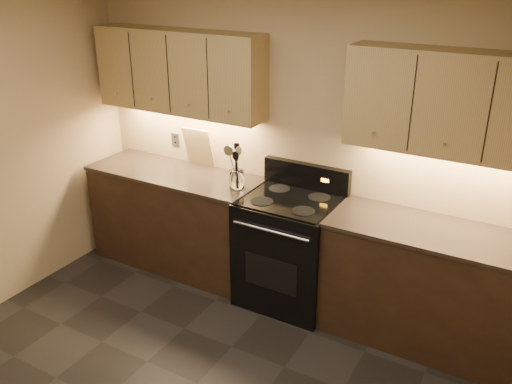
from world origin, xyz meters
TOP-DOWN VIEW (x-y plane):
  - wall_back at (0.00, 2.00)m, footprint 4.00×0.04m
  - counter_left at (-1.10, 1.70)m, footprint 1.62×0.62m
  - counter_right at (1.18, 1.70)m, footprint 1.46×0.62m
  - stove at (0.08, 1.68)m, footprint 0.76×0.68m
  - upper_cab_left at (-1.10, 1.85)m, footprint 1.60×0.30m
  - upper_cab_right at (1.18, 1.85)m, footprint 1.44×0.30m
  - outlet_plate at (-1.30, 1.99)m, footprint 0.08×0.01m
  - utensil_crock at (-0.42, 1.67)m, footprint 0.14×0.14m
  - cutting_board at (-1.00, 1.94)m, footprint 0.30×0.11m
  - wooden_spoon at (-0.46, 1.65)m, footprint 0.13×0.10m
  - black_spoon at (-0.43, 1.69)m, footprint 0.09×0.13m
  - black_turner at (-0.40, 1.65)m, footprint 0.13×0.15m
  - steel_skimmer at (-0.39, 1.66)m, footprint 0.20×0.10m

SIDE VIEW (x-z plane):
  - counter_left at x=-1.10m, z-range 0.00..0.93m
  - counter_right at x=1.18m, z-range 0.00..0.93m
  - stove at x=0.08m, z-range -0.09..1.05m
  - utensil_crock at x=-0.42m, z-range 0.92..1.08m
  - black_spoon at x=-0.43m, z-range 0.94..1.27m
  - cutting_board at x=-1.00m, z-range 0.93..1.29m
  - steel_skimmer at x=-0.39m, z-range 0.94..1.29m
  - wooden_spoon at x=-0.46m, z-range 0.94..1.29m
  - outlet_plate at x=-1.30m, z-range 1.06..1.18m
  - black_turner at x=-0.40m, z-range 0.94..1.33m
  - wall_back at x=0.00m, z-range 0.00..2.60m
  - upper_cab_left at x=-1.10m, z-range 1.45..2.15m
  - upper_cab_right at x=1.18m, z-range 1.45..2.15m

